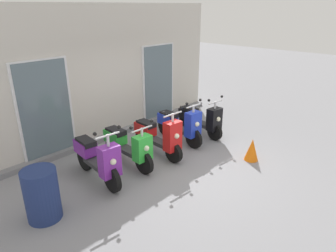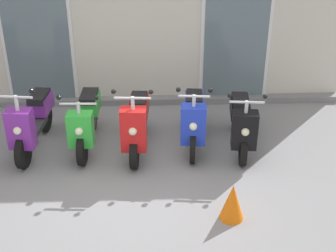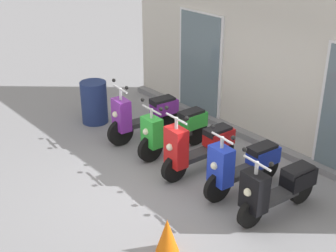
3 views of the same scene
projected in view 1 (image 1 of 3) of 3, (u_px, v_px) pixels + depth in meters
The scene contains 9 objects.
ground_plane at pixel (183, 165), 6.84m from camera, with size 40.00×40.00×0.00m, color gray.
storefront_facade at pixel (106, 75), 7.92m from camera, with size 7.66×0.50×3.41m.
scooter_purple at pixel (97, 158), 6.07m from camera, with size 0.56×1.65×1.29m.
scooter_green at pixel (128, 146), 6.69m from camera, with size 0.61×1.61×1.14m.
scooter_red at pixel (159, 136), 7.14m from camera, with size 0.60×1.57×1.28m.
scooter_blue at pixel (180, 124), 7.84m from camera, with size 0.53×1.58×1.23m.
scooter_black at pixel (201, 119), 8.31m from camera, with size 0.58×1.53×1.18m.
trash_bin at pixel (42, 195), 4.99m from camera, with size 0.56×0.56×0.91m, color navy.
traffic_cone at pixel (252, 150), 6.98m from camera, with size 0.32×0.32×0.52m, color orange.
Camera 1 is at (-4.67, -3.85, 3.34)m, focal length 32.58 mm.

